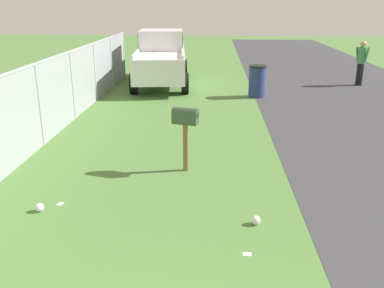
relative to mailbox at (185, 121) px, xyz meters
name	(u,v)px	position (x,y,z in m)	size (l,w,h in m)	color
mailbox	(185,121)	(0.00, 0.00, 0.00)	(0.33, 0.53, 1.29)	brown
pickup_truck	(161,56)	(9.20, 1.59, 0.08)	(5.56, 2.45, 2.09)	silver
trash_bin	(257,81)	(6.92, -2.03, -0.47)	(0.61, 0.61, 1.11)	navy
pedestrian	(361,60)	(9.27, -6.29, -0.02)	(0.39, 0.44, 1.73)	black
fence_section	(57,92)	(2.54, 3.43, 0.00)	(16.48, 0.07, 1.92)	#9EA3A8
litter_bag_midfield_b	(256,220)	(-2.11, -1.21, -0.96)	(0.14, 0.14, 0.14)	silver
litter_wrapper_midfield_a	(60,204)	(-1.60, 1.99, -1.02)	(0.12, 0.08, 0.01)	silver
litter_wrapper_near_hydrant	(247,254)	(-2.92, -1.02, -1.02)	(0.12, 0.08, 0.01)	silver
litter_bag_far_scatter	(39,207)	(-1.88, 2.23, -0.96)	(0.14, 0.14, 0.14)	silver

